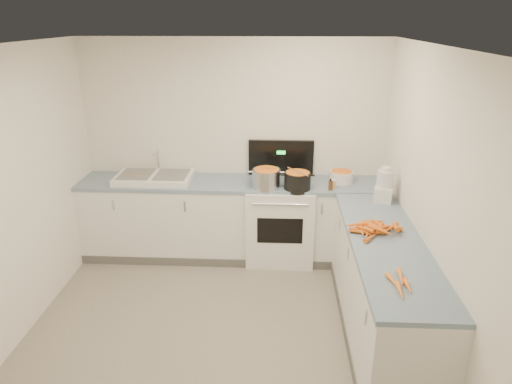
{
  "coord_description": "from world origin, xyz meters",
  "views": [
    {
      "loc": [
        0.52,
        -3.17,
        2.71
      ],
      "look_at": [
        0.3,
        1.1,
        1.05
      ],
      "focal_mm": 32.0,
      "sensor_mm": 36.0,
      "label": 1
    }
  ],
  "objects_px": {
    "stove": "(280,220)",
    "black_pot": "(297,181)",
    "extract_bottle": "(330,185)",
    "food_processor": "(384,186)",
    "spice_jar": "(333,185)",
    "steel_pot": "(266,179)",
    "mixing_bowl": "(341,177)",
    "sink": "(154,177)"
  },
  "relations": [
    {
      "from": "spice_jar",
      "to": "food_processor",
      "type": "bearing_deg",
      "value": -34.16
    },
    {
      "from": "black_pot",
      "to": "sink",
      "type": "bearing_deg",
      "value": 173.37
    },
    {
      "from": "extract_bottle",
      "to": "spice_jar",
      "type": "bearing_deg",
      "value": 50.93
    },
    {
      "from": "extract_bottle",
      "to": "sink",
      "type": "bearing_deg",
      "value": 173.75
    },
    {
      "from": "black_pot",
      "to": "spice_jar",
      "type": "bearing_deg",
      "value": 2.41
    },
    {
      "from": "food_processor",
      "to": "mixing_bowl",
      "type": "bearing_deg",
      "value": 123.33
    },
    {
      "from": "spice_jar",
      "to": "steel_pot",
      "type": "bearing_deg",
      "value": 179.35
    },
    {
      "from": "black_pot",
      "to": "food_processor",
      "type": "height_order",
      "value": "food_processor"
    },
    {
      "from": "black_pot",
      "to": "food_processor",
      "type": "bearing_deg",
      "value": -19.35
    },
    {
      "from": "stove",
      "to": "sink",
      "type": "bearing_deg",
      "value": 179.38
    },
    {
      "from": "stove",
      "to": "steel_pot",
      "type": "height_order",
      "value": "stove"
    },
    {
      "from": "stove",
      "to": "extract_bottle",
      "type": "height_order",
      "value": "stove"
    },
    {
      "from": "black_pot",
      "to": "extract_bottle",
      "type": "bearing_deg",
      "value": -4.52
    },
    {
      "from": "stove",
      "to": "black_pot",
      "type": "xyz_separation_m",
      "value": [
        0.18,
        -0.17,
        0.55
      ]
    },
    {
      "from": "black_pot",
      "to": "food_processor",
      "type": "distance_m",
      "value": 0.92
    },
    {
      "from": "steel_pot",
      "to": "mixing_bowl",
      "type": "distance_m",
      "value": 0.87
    },
    {
      "from": "mixing_bowl",
      "to": "extract_bottle",
      "type": "height_order",
      "value": "mixing_bowl"
    },
    {
      "from": "mixing_bowl",
      "to": "extract_bottle",
      "type": "bearing_deg",
      "value": -118.82
    },
    {
      "from": "stove",
      "to": "extract_bottle",
      "type": "relative_size",
      "value": 12.85
    },
    {
      "from": "steel_pot",
      "to": "black_pot",
      "type": "height_order",
      "value": "steel_pot"
    },
    {
      "from": "steel_pot",
      "to": "extract_bottle",
      "type": "xyz_separation_m",
      "value": [
        0.7,
        -0.05,
        -0.04
      ]
    },
    {
      "from": "sink",
      "to": "stove",
      "type": "bearing_deg",
      "value": -0.62
    },
    {
      "from": "sink",
      "to": "spice_jar",
      "type": "xyz_separation_m",
      "value": [
        2.02,
        -0.17,
        0.01
      ]
    },
    {
      "from": "sink",
      "to": "extract_bottle",
      "type": "xyz_separation_m",
      "value": [
        1.99,
        -0.22,
        0.02
      ]
    },
    {
      "from": "mixing_bowl",
      "to": "extract_bottle",
      "type": "relative_size",
      "value": 2.6
    },
    {
      "from": "stove",
      "to": "steel_pot",
      "type": "bearing_deg",
      "value": -136.91
    },
    {
      "from": "stove",
      "to": "black_pot",
      "type": "distance_m",
      "value": 0.6
    },
    {
      "from": "mixing_bowl",
      "to": "sink",
      "type": "bearing_deg",
      "value": -178.59
    },
    {
      "from": "steel_pot",
      "to": "food_processor",
      "type": "bearing_deg",
      "value": -15.25
    },
    {
      "from": "extract_bottle",
      "to": "mixing_bowl",
      "type": "bearing_deg",
      "value": 61.18
    },
    {
      "from": "spice_jar",
      "to": "food_processor",
      "type": "distance_m",
      "value": 0.58
    },
    {
      "from": "mixing_bowl",
      "to": "spice_jar",
      "type": "height_order",
      "value": "mixing_bowl"
    },
    {
      "from": "steel_pot",
      "to": "spice_jar",
      "type": "bearing_deg",
      "value": -0.65
    },
    {
      "from": "sink",
      "to": "food_processor",
      "type": "relative_size",
      "value": 2.39
    },
    {
      "from": "steel_pot",
      "to": "spice_jar",
      "type": "distance_m",
      "value": 0.73
    },
    {
      "from": "stove",
      "to": "sink",
      "type": "xyz_separation_m",
      "value": [
        -1.45,
        0.02,
        0.5
      ]
    },
    {
      "from": "stove",
      "to": "food_processor",
      "type": "xyz_separation_m",
      "value": [
        1.04,
        -0.48,
        0.62
      ]
    },
    {
      "from": "steel_pot",
      "to": "mixing_bowl",
      "type": "bearing_deg",
      "value": 14.43
    },
    {
      "from": "steel_pot",
      "to": "extract_bottle",
      "type": "height_order",
      "value": "steel_pot"
    },
    {
      "from": "stove",
      "to": "sink",
      "type": "distance_m",
      "value": 1.54
    },
    {
      "from": "sink",
      "to": "steel_pot",
      "type": "bearing_deg",
      "value": -7.28
    },
    {
      "from": "steel_pot",
      "to": "extract_bottle",
      "type": "distance_m",
      "value": 0.7
    }
  ]
}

